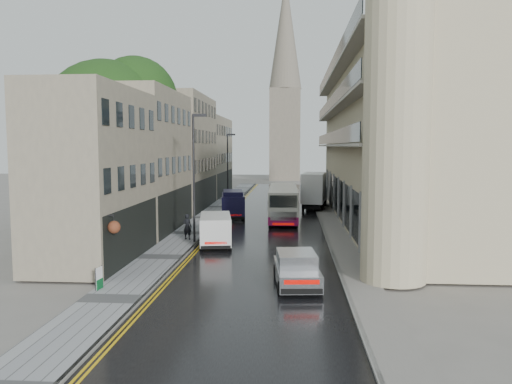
# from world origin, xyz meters

# --- Properties ---
(ground) EXTENTS (200.00, 200.00, 0.00)m
(ground) POSITION_xyz_m (0.00, 0.00, 0.00)
(ground) COLOR slate
(ground) RESTS_ON ground
(road) EXTENTS (9.00, 85.00, 0.02)m
(road) POSITION_xyz_m (0.00, 27.50, 0.01)
(road) COLOR black
(road) RESTS_ON ground
(left_sidewalk) EXTENTS (2.70, 85.00, 0.12)m
(left_sidewalk) POSITION_xyz_m (-5.85, 27.50, 0.06)
(left_sidewalk) COLOR gray
(left_sidewalk) RESTS_ON ground
(right_sidewalk) EXTENTS (1.80, 85.00, 0.12)m
(right_sidewalk) POSITION_xyz_m (5.40, 27.50, 0.06)
(right_sidewalk) COLOR slate
(right_sidewalk) RESTS_ON ground
(old_shop_row) EXTENTS (4.50, 56.00, 12.00)m
(old_shop_row) POSITION_xyz_m (-9.45, 30.00, 6.00)
(old_shop_row) COLOR gray
(old_shop_row) RESTS_ON ground
(modern_block) EXTENTS (8.00, 40.00, 14.00)m
(modern_block) POSITION_xyz_m (10.30, 26.00, 7.00)
(modern_block) COLOR tan
(modern_block) RESTS_ON ground
(church_spire) EXTENTS (6.40, 6.40, 40.00)m
(church_spire) POSITION_xyz_m (0.50, 82.00, 20.00)
(church_spire) COLOR #72695A
(church_spire) RESTS_ON ground
(tree_near) EXTENTS (10.56, 10.56, 13.89)m
(tree_near) POSITION_xyz_m (-12.50, 20.00, 6.95)
(tree_near) COLOR black
(tree_near) RESTS_ON ground
(tree_far) EXTENTS (9.24, 9.24, 12.46)m
(tree_far) POSITION_xyz_m (-12.20, 33.00, 6.23)
(tree_far) COLOR black
(tree_far) RESTS_ON ground
(cream_bus) EXTENTS (2.73, 11.02, 2.99)m
(cream_bus) POSITION_xyz_m (0.11, 24.33, 1.52)
(cream_bus) COLOR beige
(cream_bus) RESTS_ON road
(white_lorry) EXTENTS (3.22, 7.66, 3.90)m
(white_lorry) POSITION_xyz_m (3.16, 34.12, 1.97)
(white_lorry) COLOR white
(white_lorry) RESTS_ON road
(silver_hatchback) EXTENTS (2.37, 4.63, 1.67)m
(silver_hatchback) POSITION_xyz_m (1.49, 3.93, 0.86)
(silver_hatchback) COLOR #9B9BA0
(silver_hatchback) RESTS_ON road
(white_van) EXTENTS (2.72, 4.94, 2.12)m
(white_van) POSITION_xyz_m (-3.84, 13.35, 1.08)
(white_van) COLOR silver
(white_van) RESTS_ON road
(navy_van) EXTENTS (2.76, 5.44, 2.66)m
(navy_van) POSITION_xyz_m (-4.30, 26.60, 1.35)
(navy_van) COLOR black
(navy_van) RESTS_ON road
(pedestrian) EXTENTS (0.77, 0.62, 1.83)m
(pedestrian) POSITION_xyz_m (-5.44, 16.56, 1.04)
(pedestrian) COLOR black
(pedestrian) RESTS_ON left_sidewalk
(lamp_post_near) EXTENTS (1.00, 0.29, 8.78)m
(lamp_post_near) POSITION_xyz_m (-4.75, 15.63, 4.51)
(lamp_post_near) COLOR #232326
(lamp_post_near) RESTS_ON left_sidewalk
(lamp_post_far) EXTENTS (0.90, 0.22, 7.92)m
(lamp_post_far) POSITION_xyz_m (-4.97, 35.34, 4.08)
(lamp_post_far) COLOR black
(lamp_post_far) RESTS_ON left_sidewalk
(estate_sign) EXTENTS (0.15, 0.62, 1.02)m
(estate_sign) POSITION_xyz_m (-6.93, 3.95, 0.63)
(estate_sign) COLOR silver
(estate_sign) RESTS_ON left_sidewalk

